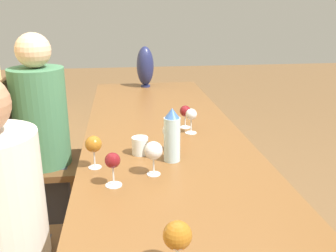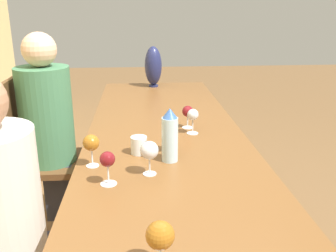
# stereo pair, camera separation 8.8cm
# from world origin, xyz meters

# --- Properties ---
(dining_table) EXTENTS (2.90, 0.86, 0.78)m
(dining_table) POSITION_xyz_m (0.00, 0.00, 0.71)
(dining_table) COLOR brown
(dining_table) RESTS_ON ground_plane
(water_bottle) EXTENTS (0.07, 0.07, 0.25)m
(water_bottle) POSITION_xyz_m (-0.28, 0.01, 0.90)
(water_bottle) COLOR #ADCCD6
(water_bottle) RESTS_ON dining_table
(water_tumbler) EXTENTS (0.08, 0.08, 0.08)m
(water_tumbler) POSITION_xyz_m (-0.18, 0.15, 0.82)
(water_tumbler) COLOR silver
(water_tumbler) RESTS_ON dining_table
(vase) EXTENTS (0.14, 0.14, 0.34)m
(vase) POSITION_xyz_m (1.30, 0.02, 0.95)
(vase) COLOR #1E234C
(vase) RESTS_ON dining_table
(wine_glass_0) EXTENTS (0.08, 0.08, 0.15)m
(wine_glass_0) POSITION_xyz_m (-0.18, 0.00, 0.88)
(wine_glass_0) COLOR silver
(wine_glass_0) RESTS_ON dining_table
(wine_glass_1) EXTENTS (0.08, 0.08, 0.15)m
(wine_glass_1) POSITION_xyz_m (-0.42, 0.10, 0.88)
(wine_glass_1) COLOR silver
(wine_glass_1) RESTS_ON dining_table
(wine_glass_2) EXTENTS (0.07, 0.07, 0.14)m
(wine_glass_2) POSITION_xyz_m (-0.50, 0.27, 0.88)
(wine_glass_2) COLOR silver
(wine_glass_2) RESTS_ON dining_table
(wine_glass_3) EXTENTS (0.07, 0.07, 0.15)m
(wine_glass_3) POSITION_xyz_m (-0.31, 0.35, 0.88)
(wine_glass_3) COLOR silver
(wine_glass_3) RESTS_ON dining_table
(wine_glass_4) EXTENTS (0.06, 0.06, 0.13)m
(wine_glass_4) POSITION_xyz_m (0.18, -0.13, 0.87)
(wine_glass_4) COLOR silver
(wine_glass_4) RESTS_ON dining_table
(wine_glass_5) EXTENTS (0.06, 0.06, 0.14)m
(wine_glass_5) POSITION_xyz_m (0.08, -0.15, 0.88)
(wine_glass_5) COLOR silver
(wine_glass_5) RESTS_ON dining_table
(wine_glass_6) EXTENTS (0.08, 0.08, 0.14)m
(wine_glass_6) POSITION_xyz_m (-1.01, 0.09, 0.88)
(wine_glass_6) COLOR silver
(wine_glass_6) RESTS_ON dining_table
(chair_far) EXTENTS (0.44, 0.44, 1.02)m
(chair_far) POSITION_xyz_m (0.46, 0.81, 0.54)
(chair_far) COLOR brown
(chair_far) RESTS_ON ground_plane
(person_near) EXTENTS (0.38, 0.38, 1.24)m
(person_near) POSITION_xyz_m (-0.49, 0.71, 0.66)
(person_near) COLOR #2D2D38
(person_near) RESTS_ON ground_plane
(person_far) EXTENTS (0.33, 0.33, 1.30)m
(person_far) POSITION_xyz_m (0.46, 0.72, 0.70)
(person_far) COLOR #2D2D38
(person_far) RESTS_ON ground_plane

